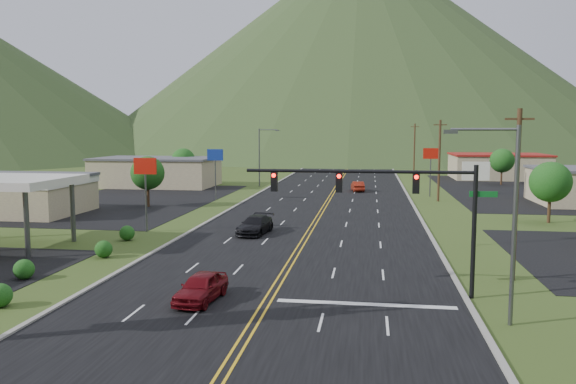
# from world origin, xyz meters

# --- Properties ---
(traffic_signal) EXTENTS (13.10, 0.43, 7.00)m
(traffic_signal) POSITION_xyz_m (6.48, 14.00, 5.33)
(traffic_signal) COLOR black
(traffic_signal) RESTS_ON ground
(streetlight_east) EXTENTS (3.28, 0.25, 9.00)m
(streetlight_east) POSITION_xyz_m (11.18, 10.00, 5.18)
(streetlight_east) COLOR #59595E
(streetlight_east) RESTS_ON ground
(streetlight_west) EXTENTS (3.28, 0.25, 9.00)m
(streetlight_west) POSITION_xyz_m (-11.68, 70.00, 5.18)
(streetlight_west) COLOR #59595E
(streetlight_west) RESTS_ON ground
(gas_canopy) EXTENTS (10.00, 8.00, 5.30)m
(gas_canopy) POSITION_xyz_m (-22.00, 22.00, 4.87)
(gas_canopy) COLOR white
(gas_canopy) RESTS_ON ground
(building_west_mid) EXTENTS (14.40, 10.40, 4.10)m
(building_west_mid) POSITION_xyz_m (-32.00, 38.00, 2.27)
(building_west_mid) COLOR #C7B88A
(building_west_mid) RESTS_ON ground
(building_west_far) EXTENTS (18.40, 11.40, 4.50)m
(building_west_far) POSITION_xyz_m (-28.00, 68.00, 2.26)
(building_west_far) COLOR #C7B88A
(building_west_far) RESTS_ON ground
(building_east_far) EXTENTS (16.40, 12.40, 4.50)m
(building_east_far) POSITION_xyz_m (28.00, 90.00, 2.26)
(building_east_far) COLOR #C7B88A
(building_east_far) RESTS_ON ground
(pole_sign_west_a) EXTENTS (2.00, 0.18, 6.40)m
(pole_sign_west_a) POSITION_xyz_m (-14.00, 30.00, 5.05)
(pole_sign_west_a) COLOR #59595E
(pole_sign_west_a) RESTS_ON ground
(pole_sign_west_b) EXTENTS (2.00, 0.18, 6.40)m
(pole_sign_west_b) POSITION_xyz_m (-14.00, 52.00, 5.05)
(pole_sign_west_b) COLOR #59595E
(pole_sign_west_b) RESTS_ON ground
(pole_sign_east_a) EXTENTS (2.00, 0.18, 6.40)m
(pole_sign_east_a) POSITION_xyz_m (13.00, 28.00, 5.05)
(pole_sign_east_a) COLOR #59595E
(pole_sign_east_a) RESTS_ON ground
(pole_sign_east_b) EXTENTS (2.00, 0.18, 6.40)m
(pole_sign_east_b) POSITION_xyz_m (13.00, 60.00, 5.05)
(pole_sign_east_b) COLOR #59595E
(pole_sign_east_b) RESTS_ON ground
(tree_west_a) EXTENTS (3.84, 3.84, 5.82)m
(tree_west_a) POSITION_xyz_m (-20.00, 45.00, 3.89)
(tree_west_a) COLOR #382314
(tree_west_a) RESTS_ON ground
(tree_west_b) EXTENTS (3.84, 3.84, 5.82)m
(tree_west_b) POSITION_xyz_m (-25.00, 72.00, 3.89)
(tree_west_b) COLOR #382314
(tree_west_b) RESTS_ON ground
(tree_east_a) EXTENTS (3.84, 3.84, 5.82)m
(tree_east_a) POSITION_xyz_m (22.00, 40.00, 3.89)
(tree_east_a) COLOR #382314
(tree_east_a) RESTS_ON ground
(tree_east_b) EXTENTS (3.84, 3.84, 5.82)m
(tree_east_b) POSITION_xyz_m (26.00, 78.00, 3.89)
(tree_east_b) COLOR #382314
(tree_east_b) RESTS_ON ground
(utility_pole_a) EXTENTS (1.60, 0.28, 10.00)m
(utility_pole_a) POSITION_xyz_m (13.50, 18.00, 5.13)
(utility_pole_a) COLOR #382314
(utility_pole_a) RESTS_ON ground
(utility_pole_b) EXTENTS (1.60, 0.28, 10.00)m
(utility_pole_b) POSITION_xyz_m (13.50, 55.00, 5.13)
(utility_pole_b) COLOR #382314
(utility_pole_b) RESTS_ON ground
(utility_pole_c) EXTENTS (1.60, 0.28, 10.00)m
(utility_pole_c) POSITION_xyz_m (13.50, 95.00, 5.13)
(utility_pole_c) COLOR #382314
(utility_pole_c) RESTS_ON ground
(utility_pole_d) EXTENTS (1.60, 0.28, 10.00)m
(utility_pole_d) POSITION_xyz_m (13.50, 135.00, 5.13)
(utility_pole_d) COLOR #382314
(utility_pole_d) RESTS_ON ground
(mountain_n) EXTENTS (220.00, 220.00, 85.00)m
(mountain_n) POSITION_xyz_m (0.00, 220.00, 42.50)
(mountain_n) COLOR #243A1A
(mountain_n) RESTS_ON ground
(car_red_near) EXTENTS (2.16, 4.44, 1.46)m
(car_red_near) POSITION_xyz_m (-3.36, 11.30, 0.73)
(car_red_near) COLOR #630B11
(car_red_near) RESTS_ON ground
(car_dark_mid) EXTENTS (2.70, 5.34, 1.49)m
(car_dark_mid) POSITION_xyz_m (-4.43, 30.14, 0.74)
(car_dark_mid) COLOR black
(car_dark_mid) RESTS_ON ground
(car_red_far) EXTENTS (2.12, 4.49, 1.42)m
(car_red_far) POSITION_xyz_m (3.39, 64.76, 0.71)
(car_red_far) COLOR maroon
(car_red_far) RESTS_ON ground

